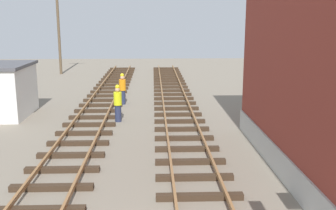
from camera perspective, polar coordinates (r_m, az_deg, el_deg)
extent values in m
cube|color=#38281C|center=(11.65, 4.55, -12.97)|extent=(2.50, 0.24, 0.18)
cube|color=#38281C|center=(12.93, 3.82, -10.30)|extent=(2.50, 0.24, 0.18)
cube|color=#38281C|center=(14.24, 3.23, -8.12)|extent=(2.50, 0.24, 0.18)
cube|color=#38281C|center=(15.57, 2.74, -6.31)|extent=(2.50, 0.24, 0.18)
cube|color=#38281C|center=(16.91, 2.34, -4.78)|extent=(2.50, 0.24, 0.18)
cube|color=#38281C|center=(18.26, 1.99, -3.47)|extent=(2.50, 0.24, 0.18)
cube|color=#38281C|center=(19.62, 1.70, -2.35)|extent=(2.50, 0.24, 0.18)
cube|color=#38281C|center=(20.98, 1.44, -1.37)|extent=(2.50, 0.24, 0.18)
cube|color=#38281C|center=(22.36, 1.22, -0.51)|extent=(2.50, 0.24, 0.18)
cube|color=#38281C|center=(23.73, 1.02, 0.24)|extent=(2.50, 0.24, 0.18)
cube|color=#38281C|center=(25.11, 0.84, 0.92)|extent=(2.50, 0.24, 0.18)
cube|color=#38281C|center=(26.50, 0.68, 1.52)|extent=(2.50, 0.24, 0.18)
cube|color=#38281C|center=(27.89, 0.54, 2.07)|extent=(2.50, 0.24, 0.18)
cube|color=#38281C|center=(29.28, 0.41, 2.56)|extent=(2.50, 0.24, 0.18)
cube|color=#38281C|center=(30.67, 0.29, 3.01)|extent=(2.50, 0.24, 0.18)
cube|color=#38281C|center=(32.06, 0.18, 3.42)|extent=(2.50, 0.24, 0.18)
cube|color=#38281C|center=(33.46, 0.08, 3.79)|extent=(2.50, 0.24, 0.18)
cube|color=#38281C|center=(34.85, -0.01, 4.14)|extent=(2.50, 0.24, 0.18)
cube|color=#38281C|center=(36.25, -0.09, 4.46)|extent=(2.50, 0.24, 0.18)
cube|color=#38281C|center=(37.65, -0.17, 4.75)|extent=(2.50, 0.24, 0.18)
cube|color=#38281C|center=(39.05, -0.24, 5.03)|extent=(2.50, 0.24, 0.18)
cube|color=#38281C|center=(40.45, -0.31, 5.28)|extent=(2.50, 0.24, 0.18)
cube|color=#38281C|center=(11.42, -18.10, -14.13)|extent=(2.50, 0.24, 0.18)
cube|color=#38281C|center=(12.68, -16.32, -11.28)|extent=(2.50, 0.24, 0.18)
cube|color=#38281C|center=(13.98, -14.89, -8.94)|extent=(2.50, 0.24, 0.18)
cube|color=#38281C|center=(15.30, -13.73, -7.00)|extent=(2.50, 0.24, 0.18)
cube|color=#38281C|center=(16.64, -12.75, -5.36)|extent=(2.50, 0.24, 0.18)
cube|color=#38281C|center=(18.00, -11.93, -3.97)|extent=(2.50, 0.24, 0.18)
cube|color=#38281C|center=(19.37, -11.23, -2.78)|extent=(2.50, 0.24, 0.18)
cube|color=#38281C|center=(20.75, -10.62, -1.74)|extent=(2.50, 0.24, 0.18)
cube|color=#38281C|center=(22.14, -10.08, -0.83)|extent=(2.50, 0.24, 0.18)
cube|color=#38281C|center=(23.53, -9.61, -0.03)|extent=(2.50, 0.24, 0.18)
cube|color=#38281C|center=(24.93, -9.20, 0.68)|extent=(2.50, 0.24, 0.18)
cube|color=#38281C|center=(26.34, -8.82, 1.31)|extent=(2.50, 0.24, 0.18)
cube|color=#38281C|center=(27.75, -8.49, 1.88)|extent=(2.50, 0.24, 0.18)
cube|color=#38281C|center=(29.16, -8.19, 2.40)|extent=(2.50, 0.24, 0.18)
cube|color=#38281C|center=(30.57, -7.91, 2.86)|extent=(2.50, 0.24, 0.18)
cube|color=#38281C|center=(31.99, -7.66, 3.29)|extent=(2.50, 0.24, 0.18)
cube|color=#38281C|center=(33.41, -7.43, 3.68)|extent=(2.50, 0.24, 0.18)
cube|color=#38281C|center=(34.83, -7.22, 4.04)|extent=(2.50, 0.24, 0.18)
cube|color=#38281C|center=(36.25, -7.02, 4.37)|extent=(2.50, 0.24, 0.18)
cube|color=#38281C|center=(37.68, -6.84, 4.67)|extent=(2.50, 0.24, 0.18)
cube|color=#38281C|center=(39.10, -6.68, 4.95)|extent=(2.50, 0.24, 0.18)
cube|color=#38281C|center=(40.53, -6.52, 5.22)|extent=(2.50, 0.24, 0.18)
cube|color=#B2B2AD|center=(11.09, 20.19, -13.05)|extent=(0.08, 17.26, 0.90)
cube|color=silver|center=(22.58, -22.83, 1.77)|extent=(2.80, 3.60, 2.60)
cylinder|color=black|center=(27.73, -22.78, 1.52)|extent=(0.64, 0.24, 0.64)
cylinder|color=brown|center=(37.93, -15.45, 11.32)|extent=(0.24, 0.24, 9.34)
cylinder|color=#262D4C|center=(19.98, -7.16, -1.18)|extent=(0.32, 0.32, 0.85)
cylinder|color=yellow|center=(19.82, -7.22, 0.93)|extent=(0.40, 0.40, 0.65)
sphere|color=tan|center=(19.73, -7.25, 2.19)|extent=(0.24, 0.24, 0.24)
sphere|color=yellow|center=(19.71, -7.26, 2.59)|extent=(0.22, 0.22, 0.22)
cylinder|color=#262D4C|center=(23.98, -6.51, 1.11)|extent=(0.32, 0.32, 0.85)
cylinder|color=orange|center=(23.84, -6.55, 2.88)|extent=(0.40, 0.40, 0.65)
sphere|color=tan|center=(23.78, -6.58, 3.93)|extent=(0.24, 0.24, 0.24)
sphere|color=yellow|center=(23.76, -6.59, 4.27)|extent=(0.22, 0.22, 0.22)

